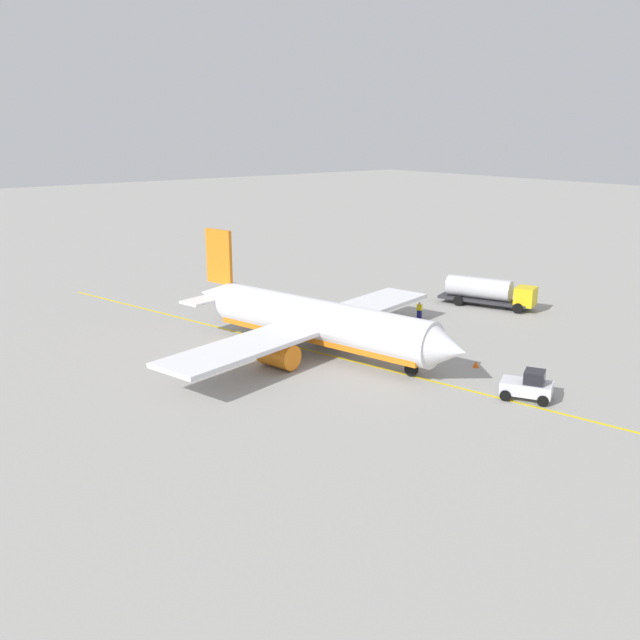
{
  "coord_description": "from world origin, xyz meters",
  "views": [
    {
      "loc": [
        45.46,
        -35.74,
        19.01
      ],
      "look_at": [
        0.0,
        0.0,
        3.0
      ],
      "focal_mm": 38.98,
      "sensor_mm": 36.0,
      "label": 1
    }
  ],
  "objects_px": {
    "airplane": "(316,322)",
    "refueling_worker": "(419,310)",
    "safety_cone_nose": "(476,364)",
    "pushback_tug": "(528,386)",
    "fuel_tanker": "(488,291)"
  },
  "relations": [
    {
      "from": "fuel_tanker",
      "to": "pushback_tug",
      "type": "relative_size",
      "value": 2.58
    },
    {
      "from": "refueling_worker",
      "to": "safety_cone_nose",
      "type": "xyz_separation_m",
      "value": [
        13.67,
        -7.5,
        -0.53
      ]
    },
    {
      "from": "pushback_tug",
      "to": "refueling_worker",
      "type": "distance_m",
      "value": 22.8
    },
    {
      "from": "safety_cone_nose",
      "to": "pushback_tug",
      "type": "bearing_deg",
      "value": -20.25
    },
    {
      "from": "refueling_worker",
      "to": "fuel_tanker",
      "type": "bearing_deg",
      "value": 82.42
    },
    {
      "from": "refueling_worker",
      "to": "safety_cone_nose",
      "type": "bearing_deg",
      "value": -28.75
    },
    {
      "from": "airplane",
      "to": "refueling_worker",
      "type": "distance_m",
      "value": 15.65
    },
    {
      "from": "fuel_tanker",
      "to": "safety_cone_nose",
      "type": "relative_size",
      "value": 18.35
    },
    {
      "from": "pushback_tug",
      "to": "refueling_worker",
      "type": "xyz_separation_m",
      "value": [
        -20.48,
        10.01,
        -0.19
      ]
    },
    {
      "from": "airplane",
      "to": "fuel_tanker",
      "type": "height_order",
      "value": "airplane"
    },
    {
      "from": "pushback_tug",
      "to": "safety_cone_nose",
      "type": "distance_m",
      "value": 7.3
    },
    {
      "from": "fuel_tanker",
      "to": "pushback_tug",
      "type": "bearing_deg",
      "value": -45.29
    },
    {
      "from": "airplane",
      "to": "pushback_tug",
      "type": "distance_m",
      "value": 19.03
    },
    {
      "from": "pushback_tug",
      "to": "safety_cone_nose",
      "type": "bearing_deg",
      "value": 159.75
    },
    {
      "from": "fuel_tanker",
      "to": "refueling_worker",
      "type": "relative_size",
      "value": 6.22
    }
  ]
}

